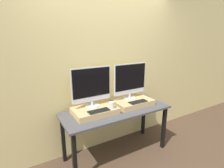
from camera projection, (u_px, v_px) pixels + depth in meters
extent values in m
plane|color=#4C3828|center=(128.00, 165.00, 2.54)|extent=(12.00, 12.00, 0.00)
cube|color=#DBC684|center=(104.00, 70.00, 2.78)|extent=(8.00, 0.04, 2.60)
cube|color=#47474C|center=(117.00, 111.00, 2.61)|extent=(1.64, 0.63, 0.03)
cube|color=black|center=(75.00, 160.00, 2.13)|extent=(0.05, 0.05, 0.73)
cube|color=black|center=(164.00, 128.00, 2.87)|extent=(0.05, 0.05, 0.73)
cube|color=black|center=(63.00, 139.00, 2.55)|extent=(0.05, 0.05, 0.73)
cube|color=black|center=(143.00, 116.00, 3.29)|extent=(0.05, 0.05, 0.73)
cube|color=tan|center=(95.00, 111.00, 2.47)|extent=(0.61, 0.41, 0.08)
cylinder|color=silver|center=(92.00, 105.00, 2.53)|extent=(0.21, 0.21, 0.01)
cylinder|color=silver|center=(92.00, 103.00, 2.52)|extent=(0.04, 0.04, 0.06)
cube|color=silver|center=(92.00, 85.00, 2.45)|extent=(0.59, 0.02, 0.49)
cube|color=black|center=(92.00, 83.00, 2.43)|extent=(0.56, 0.00, 0.41)
cube|color=silver|center=(92.00, 99.00, 2.49)|extent=(0.58, 0.00, 0.06)
cube|color=#2D2D2D|center=(99.00, 111.00, 2.35)|extent=(0.30, 0.12, 0.01)
cube|color=black|center=(99.00, 110.00, 2.35)|extent=(0.29, 0.10, 0.00)
cylinder|color=white|center=(112.00, 105.00, 2.44)|extent=(0.07, 0.07, 0.09)
cube|color=tan|center=(133.00, 102.00, 2.80)|extent=(0.61, 0.41, 0.08)
cylinder|color=silver|center=(130.00, 98.00, 2.86)|extent=(0.21, 0.21, 0.01)
cylinder|color=silver|center=(130.00, 95.00, 2.85)|extent=(0.04, 0.04, 0.06)
cube|color=silver|center=(130.00, 79.00, 2.77)|extent=(0.59, 0.02, 0.49)
cube|color=black|center=(131.00, 77.00, 2.75)|extent=(0.56, 0.00, 0.41)
cube|color=silver|center=(130.00, 92.00, 2.82)|extent=(0.58, 0.00, 0.06)
cube|color=#2D2D2D|center=(138.00, 102.00, 2.67)|extent=(0.30, 0.12, 0.01)
cube|color=black|center=(138.00, 101.00, 2.67)|extent=(0.29, 0.10, 0.00)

